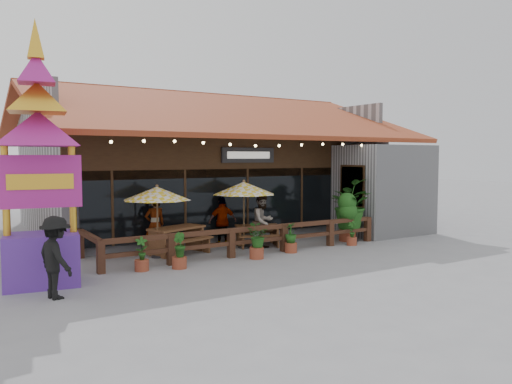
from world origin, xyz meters
TOP-DOWN VIEW (x-y plane):
  - ground at (0.00, 0.00)m, footprint 100.00×100.00m
  - restaurant_building at (0.26, 6.61)m, footprint 15.50×14.73m
  - patio_railing at (-2.25, -0.27)m, footprint 10.00×2.60m
  - umbrella_left at (-4.41, 0.77)m, footprint 2.43×2.43m
  - umbrella_right at (-1.30, 0.76)m, footprint 2.59×2.59m
  - picnic_table_left at (-3.67, 1.02)m, footprint 2.23×2.07m
  - picnic_table_right at (-0.68, 0.87)m, footprint 1.88×1.76m
  - thai_sign_tower at (-8.04, -0.99)m, footprint 2.90×2.90m
  - tropical_plant at (2.71, -0.07)m, footprint 1.96×2.09m
  - diner_a at (-4.23, 1.48)m, footprint 0.69×0.46m
  - diner_b at (-0.82, 0.29)m, footprint 1.07×0.93m
  - diner_c at (-1.69, 1.57)m, footprint 1.07×0.59m
  - pedestrian at (-7.96, -2.36)m, footprint 0.97×1.32m
  - planter_a at (-5.46, -0.77)m, footprint 0.39×0.39m
  - planter_b at (-4.46, -1.04)m, footprint 0.41×0.43m
  - planter_c at (-1.90, -1.03)m, footprint 0.86×0.86m
  - planter_d at (-0.43, -0.79)m, footprint 0.50×0.50m
  - planter_e at (2.21, -0.83)m, footprint 0.36×0.36m

SIDE VIEW (x-z plane):
  - ground at x=0.00m, z-range 0.00..0.00m
  - planter_e at x=2.21m, z-range -0.07..0.81m
  - planter_a at x=-5.46m, z-range -0.08..0.88m
  - planter_b at x=-4.46m, z-range -0.05..0.96m
  - planter_d at x=-0.43m, z-range -0.02..0.97m
  - picnic_table_right at x=-0.68m, z-range 0.13..0.86m
  - picnic_table_left at x=-3.67m, z-range 0.15..1.02m
  - planter_c at x=-1.90m, z-range 0.07..1.15m
  - patio_railing at x=-2.25m, z-range 0.15..1.07m
  - diner_c at x=-1.69m, z-range 0.00..1.72m
  - pedestrian at x=-7.96m, z-range 0.00..1.84m
  - diner_a at x=-4.23m, z-range 0.00..1.85m
  - diner_b at x=-0.82m, z-range 0.00..1.88m
  - tropical_plant at x=2.71m, z-range 0.17..2.49m
  - umbrella_left at x=-4.41m, z-range 0.85..3.13m
  - umbrella_right at x=-1.30m, z-range 0.88..3.23m
  - restaurant_building at x=0.26m, z-range -0.84..5.25m
  - thai_sign_tower at x=-8.04m, z-range 0.20..7.08m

